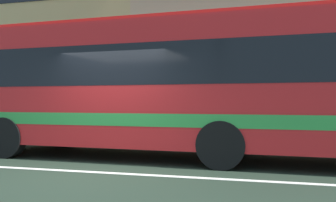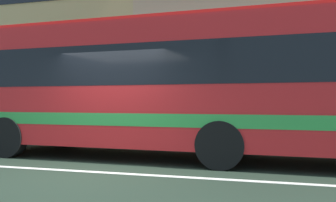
% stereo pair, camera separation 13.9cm
% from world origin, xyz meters
% --- Properties ---
extents(ground_plane, '(160.00, 160.00, 0.00)m').
position_xyz_m(ground_plane, '(0.00, 0.00, 0.00)').
color(ground_plane, '#202D22').
extents(lane_centre_line, '(60.00, 0.16, 0.01)m').
position_xyz_m(lane_centre_line, '(0.00, 0.00, 0.00)').
color(lane_centre_line, silver).
rests_on(lane_centre_line, ground_plane).
extents(apartment_block_left, '(20.11, 8.89, 12.96)m').
position_xyz_m(apartment_block_left, '(-12.56, 13.14, 6.48)').
color(apartment_block_left, tan).
rests_on(apartment_block_left, ground_plane).
extents(transit_bus, '(11.29, 3.04, 3.32)m').
position_xyz_m(transit_bus, '(1.77, 2.11, 1.83)').
color(transit_bus, red).
rests_on(transit_bus, ground_plane).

